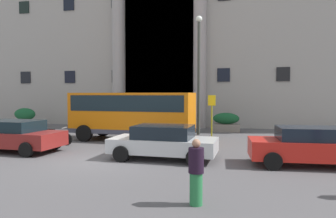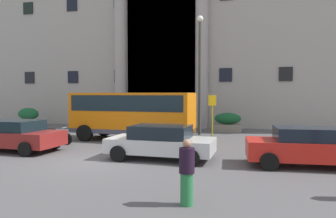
{
  "view_description": "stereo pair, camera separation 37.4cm",
  "coord_description": "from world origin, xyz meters",
  "views": [
    {
      "loc": [
        5.35,
        -11.09,
        2.59
      ],
      "look_at": [
        1.61,
        5.63,
        1.76
      ],
      "focal_mm": 33.62,
      "sensor_mm": 36.0,
      "label": 1
    },
    {
      "loc": [
        5.71,
        -11.01,
        2.59
      ],
      "look_at": [
        1.61,
        5.63,
        1.76
      ],
      "focal_mm": 33.62,
      "sensor_mm": 36.0,
      "label": 2
    }
  ],
  "objects": [
    {
      "name": "ground_plane",
      "position": [
        0.0,
        0.0,
        -0.06
      ],
      "size": [
        80.0,
        64.0,
        0.12
      ],
      "primitive_type": "cube",
      "color": "#4B494B"
    },
    {
      "name": "office_building_facade",
      "position": [
        -0.0,
        17.47,
        9.11
      ],
      "size": [
        42.48,
        9.74,
        18.23
      ],
      "color": "gray",
      "rests_on": "ground_plane"
    },
    {
      "name": "orange_minibus",
      "position": [
        -0.38,
        5.5,
        1.59
      ],
      "size": [
        6.85,
        2.77,
        2.65
      ],
      "rotation": [
        0.0,
        0.0,
        -0.04
      ],
      "color": "orange",
      "rests_on": "ground_plane"
    },
    {
      "name": "bus_stop_sign",
      "position": [
        3.86,
        7.16,
        1.56
      ],
      "size": [
        0.44,
        0.08,
        2.51
      ],
      "color": "#9B9B17",
      "rests_on": "ground_plane"
    },
    {
      "name": "hedge_planter_west",
      "position": [
        -3.32,
        10.38,
        0.63
      ],
      "size": [
        1.87,
        0.97,
        1.31
      ],
      "color": "slate",
      "rests_on": "ground_plane"
    },
    {
      "name": "hedge_planter_entrance_right",
      "position": [
        4.54,
        10.77,
        0.62
      ],
      "size": [
        1.86,
        0.93,
        1.29
      ],
      "color": "gray",
      "rests_on": "ground_plane"
    },
    {
      "name": "hedge_planter_east",
      "position": [
        -10.79,
        10.18,
        0.72
      ],
      "size": [
        1.85,
        0.92,
        1.49
      ],
      "color": "gray",
      "rests_on": "ground_plane"
    },
    {
      "name": "parked_hatchback_near",
      "position": [
        -4.55,
        1.09,
        0.72
      ],
      "size": [
        4.61,
        2.31,
        1.4
      ],
      "rotation": [
        0.0,
        0.0,
        -0.06
      ],
      "color": "maroon",
      "rests_on": "ground_plane"
    },
    {
      "name": "parked_sedan_second",
      "position": [
        7.93,
        0.9,
        0.73
      ],
      "size": [
        4.4,
        2.11,
        1.4
      ],
      "rotation": [
        0.0,
        0.0,
        0.06
      ],
      "color": "red",
      "rests_on": "ground_plane"
    },
    {
      "name": "parked_compact_extra",
      "position": [
        2.47,
        0.97,
        0.69
      ],
      "size": [
        4.24,
        2.22,
        1.34
      ],
      "rotation": [
        0.0,
        0.0,
        -0.04
      ],
      "color": "#B5B7B8",
      "rests_on": "ground_plane"
    },
    {
      "name": "motorcycle_far_end",
      "position": [
        -3.83,
        3.05,
        0.46
      ],
      "size": [
        2.02,
        0.55,
        0.89
      ],
      "rotation": [
        0.0,
        0.0,
        0.1
      ],
      "color": "black",
      "rests_on": "ground_plane"
    },
    {
      "name": "scooter_by_planter",
      "position": [
        1.91,
        3.01,
        0.46
      ],
      "size": [
        2.05,
        0.55,
        0.89
      ],
      "rotation": [
        0.0,
        0.0,
        -0.06
      ],
      "color": "black",
      "rests_on": "ground_plane"
    },
    {
      "name": "pedestrian_woman_with_bag",
      "position": [
        4.41,
        -3.92,
        0.77
      ],
      "size": [
        0.36,
        0.36,
        1.55
      ],
      "rotation": [
        0.0,
        0.0,
        5.43
      ],
      "color": "#246C3B",
      "rests_on": "ground_plane"
    },
    {
      "name": "lamppost_plaza_centre",
      "position": [
        2.9,
        8.72,
        4.35
      ],
      "size": [
        0.4,
        0.4,
        7.46
      ],
      "color": "#353A33",
      "rests_on": "ground_plane"
    }
  ]
}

